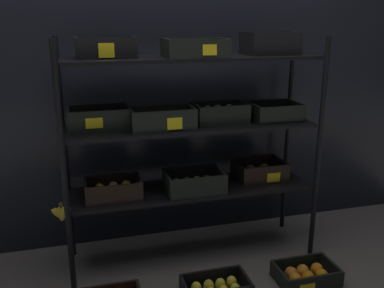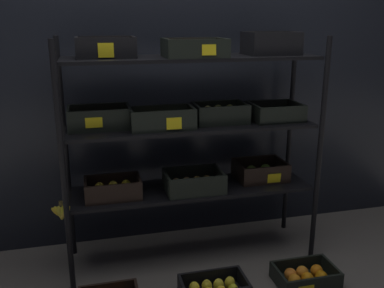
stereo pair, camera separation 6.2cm
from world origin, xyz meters
name	(u,v)px [view 2 (the right image)]	position (x,y,z in m)	size (l,w,h in m)	color
ground_plane	(192,254)	(0.00, 0.00, 0.00)	(10.00, 10.00, 0.00)	#605B56
storefront_wall	(178,79)	(0.00, 0.41, 1.11)	(3.93, 0.12, 2.23)	black
display_rack	(191,123)	(-0.01, 0.00, 0.90)	(1.65, 0.44, 1.44)	black
crate_ground_center_orange	(305,276)	(0.58, -0.48, 0.04)	(0.36, 0.25, 0.10)	black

